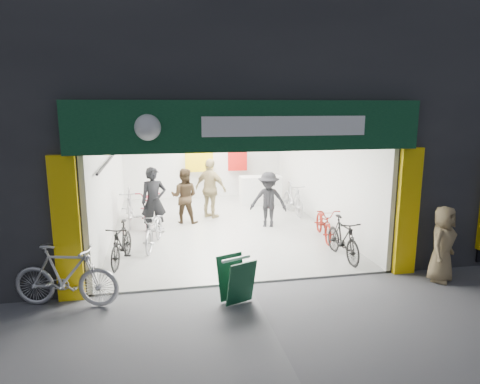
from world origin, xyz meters
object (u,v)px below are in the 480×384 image
object	(u,v)px
pedestrian_near	(442,244)
bike_right_front	(343,239)
bike_left_front	(154,229)
parked_bike	(66,276)
sandwich_board	(236,279)

from	to	relation	value
pedestrian_near	bike_right_front	bearing A→B (deg)	98.52
bike_left_front	bike_right_front	distance (m)	4.46
bike_left_front	parked_bike	xyz separation A→B (m)	(-1.48, -2.88, 0.09)
bike_left_front	sandwich_board	size ratio (longest dim) A/B	2.20
pedestrian_near	parked_bike	bearing A→B (deg)	142.70
parked_bike	sandwich_board	size ratio (longest dim) A/B	2.28
bike_left_front	parked_bike	distance (m)	3.24
parked_bike	pedestrian_near	distance (m)	7.03
bike_right_front	parked_bike	world-z (taller)	parked_bike
parked_bike	bike_right_front	bearing A→B (deg)	-63.79
pedestrian_near	sandwich_board	distance (m)	4.15
sandwich_board	pedestrian_near	bearing A→B (deg)	-18.50
pedestrian_near	sandwich_board	xyz separation A→B (m)	(-4.13, -0.19, -0.31)
bike_right_front	sandwich_board	xyz separation A→B (m)	(-2.73, -1.65, -0.04)
bike_right_front	sandwich_board	size ratio (longest dim) A/B	2.00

